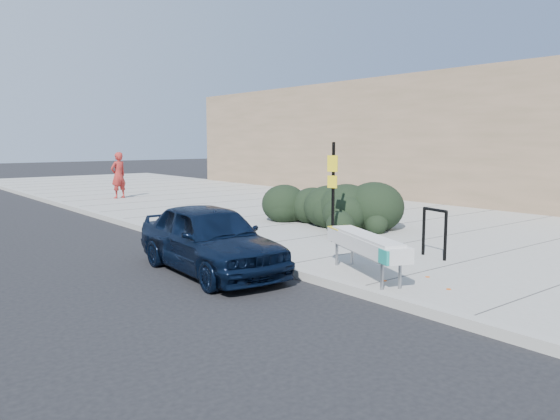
# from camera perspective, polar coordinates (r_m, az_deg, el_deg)

# --- Properties ---
(ground) EXTENTS (120.00, 120.00, 0.00)m
(ground) POSITION_cam_1_polar(r_m,az_deg,el_deg) (10.58, 0.36, -6.58)
(ground) COLOR black
(ground) RESTS_ON ground
(sidewalk_near) EXTENTS (11.20, 50.00, 0.15)m
(sidewalk_near) POSITION_cam_1_polar(r_m,az_deg,el_deg) (17.90, 4.21, -0.66)
(sidewalk_near) COLOR gray
(sidewalk_near) RESTS_ON ground
(curb_near) EXTENTS (0.22, 50.00, 0.17)m
(curb_near) POSITION_cam_1_polar(r_m,az_deg,el_deg) (14.71, -12.01, -2.48)
(curb_near) COLOR #9E9E99
(curb_near) RESTS_ON ground
(building_near) EXTENTS (6.00, 36.00, 5.00)m
(building_near) POSITION_cam_1_polar(r_m,az_deg,el_deg) (23.23, 23.30, 6.96)
(building_near) COLOR brown
(building_near) RESTS_ON sidewalk_near
(bench) EXTENTS (1.36, 2.42, 0.73)m
(bench) POSITION_cam_1_polar(r_m,az_deg,el_deg) (9.72, 8.97, -3.53)
(bench) COLOR gray
(bench) RESTS_ON sidewalk_near
(bike_rack) EXTENTS (0.20, 0.69, 1.02)m
(bike_rack) POSITION_cam_1_polar(r_m,az_deg,el_deg) (11.55, 15.84, -1.82)
(bike_rack) COLOR black
(bike_rack) RESTS_ON sidewalk_near
(sign_post) EXTENTS (0.12, 0.27, 2.35)m
(sign_post) POSITION_cam_1_polar(r_m,az_deg,el_deg) (12.83, 5.55, 2.59)
(sign_post) COLOR black
(sign_post) RESTS_ON sidewalk_near
(hedge) EXTENTS (2.59, 4.29, 1.51)m
(hedge) POSITION_cam_1_polar(r_m,az_deg,el_deg) (15.46, 4.23, 1.20)
(hedge) COLOR black
(hedge) RESTS_ON sidewalk_near
(sedan_navy) EXTENTS (1.83, 4.02, 1.34)m
(sedan_navy) POSITION_cam_1_polar(r_m,az_deg,el_deg) (10.57, -7.31, -2.96)
(sedan_navy) COLOR black
(sedan_navy) RESTS_ON ground
(pedestrian) EXTENTS (0.79, 0.63, 1.92)m
(pedestrian) POSITION_cam_1_polar(r_m,az_deg,el_deg) (23.66, -16.53, 3.50)
(pedestrian) COLOR maroon
(pedestrian) RESTS_ON sidewalk_near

